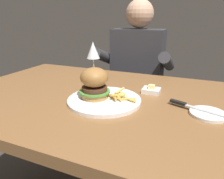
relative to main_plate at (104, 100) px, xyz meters
name	(u,v)px	position (x,y,z in m)	size (l,w,h in m)	color
dining_table	(100,114)	(-0.05, 0.06, -0.10)	(1.28, 0.82, 0.74)	brown
main_plate	(104,100)	(0.00, 0.00, 0.00)	(0.29, 0.29, 0.01)	white
burger_sandwich	(94,83)	(-0.04, 0.00, 0.07)	(0.12, 0.12, 0.13)	#B78447
fries_pile	(119,96)	(0.05, 0.02, 0.02)	(0.14, 0.10, 0.03)	gold
wine_glass	(93,51)	(-0.18, 0.25, 0.14)	(0.07, 0.07, 0.20)	silver
bread_plate	(208,114)	(0.37, 0.03, 0.00)	(0.12, 0.12, 0.01)	white
table_knife	(194,107)	(0.32, 0.05, 0.01)	(0.21, 0.09, 0.01)	silver
butter_dish	(151,90)	(0.15, 0.17, 0.00)	(0.08, 0.06, 0.04)	white
diner_person	(136,86)	(-0.07, 0.75, -0.18)	(0.51, 0.36, 1.18)	#282833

